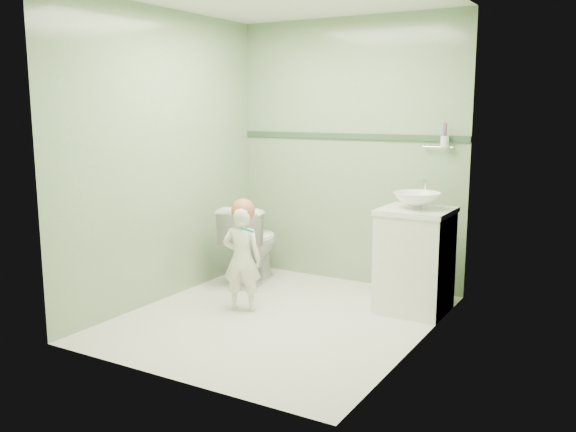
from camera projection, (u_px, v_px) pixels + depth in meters
The scene contains 12 objects.
ground at pixel (278, 318), 4.75m from camera, with size 2.50×2.50×0.00m, color silver.
room_shell at pixel (278, 163), 4.54m from camera, with size 2.50×2.54×2.40m.
trim_stripe at pixel (348, 136), 5.57m from camera, with size 2.20×0.02×0.05m, color #2F4E37.
vanity at pixel (415, 262), 4.86m from camera, with size 0.52×0.50×0.80m, color silver.
counter at pixel (417, 211), 4.79m from camera, with size 0.54×0.52×0.04m, color white.
basin at pixel (417, 200), 4.77m from camera, with size 0.37×0.37×0.13m, color white.
faucet at pixel (425, 188), 4.92m from camera, with size 0.03×0.13×0.18m.
cup_holder at pixel (444, 141), 5.08m from camera, with size 0.26×0.07×0.21m.
toilet at pixel (251, 243), 5.69m from camera, with size 0.41×0.72×0.74m, color white.
toddler at pixel (242, 259), 4.87m from camera, with size 0.31×0.20×0.84m, color silver.
hair_cap at pixel (243, 210), 4.82m from camera, with size 0.19×0.19×0.19m, color #A56343.
teal_toothbrush at pixel (247, 229), 4.69m from camera, with size 0.10×0.14×0.08m.
Camera 1 is at (2.35, -3.88, 1.61)m, focal length 38.35 mm.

